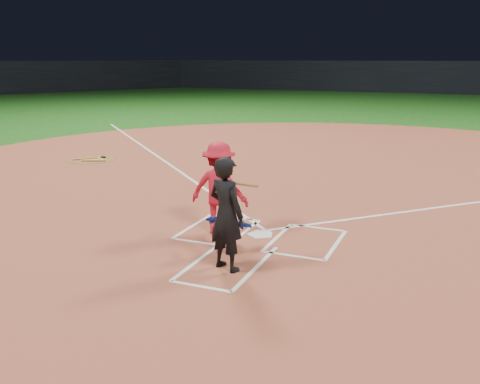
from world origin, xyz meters
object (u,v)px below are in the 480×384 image
at_px(home_plate, 261,234).
at_px(umpire, 226,214).
at_px(catcher, 226,226).
at_px(batter_at_plate, 219,188).
at_px(on_deck_circle, 92,159).

relative_size(home_plate, umpire, 0.30).
distance_m(catcher, batter_at_plate, 1.31).
height_order(home_plate, batter_at_plate, batter_at_plate).
distance_m(home_plate, batter_at_plate, 1.30).
relative_size(on_deck_circle, catcher, 1.60).
height_order(home_plate, umpire, umpire).
height_order(home_plate, on_deck_circle, home_plate).
bearing_deg(home_plate, catcher, 79.31).
xyz_separation_m(on_deck_circle, umpire, (8.63, -7.47, 1.00)).
relative_size(home_plate, on_deck_circle, 0.35).
bearing_deg(catcher, umpire, 120.96).
bearing_deg(umpire, catcher, -44.19).
relative_size(home_plate, catcher, 0.56).
bearing_deg(on_deck_circle, batter_at_plate, -36.62).
relative_size(umpire, batter_at_plate, 1.04).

